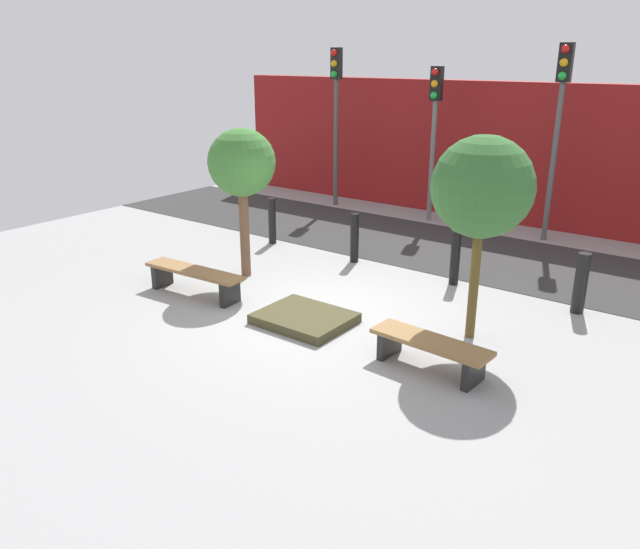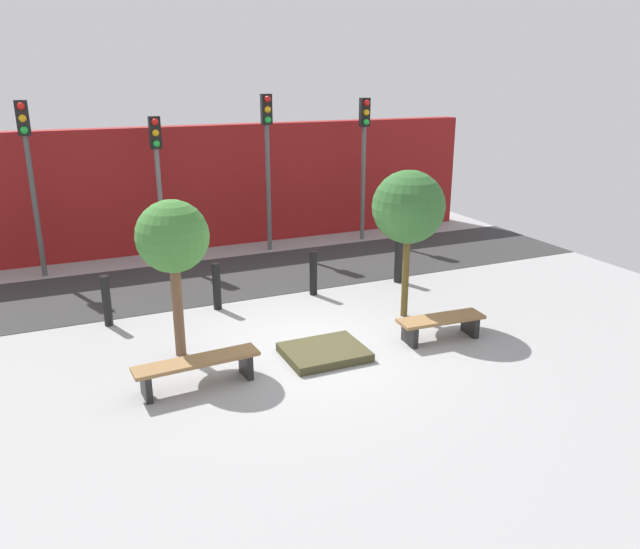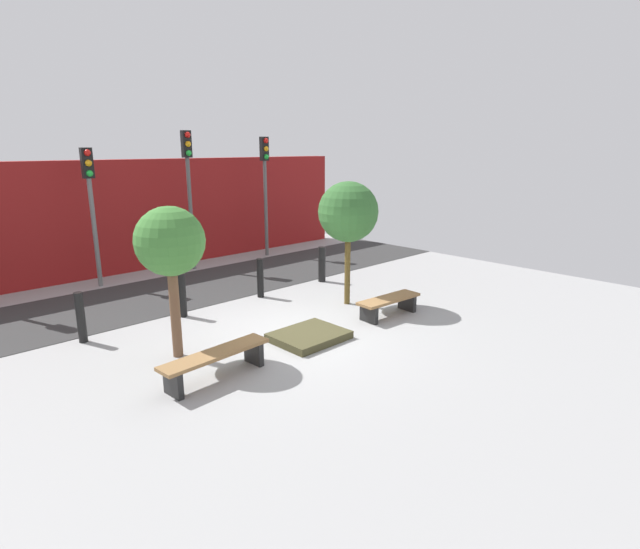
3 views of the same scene
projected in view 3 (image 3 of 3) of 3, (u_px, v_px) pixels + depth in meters
The scene contains 15 objects.
ground_plane at pixel (295, 334), 10.18m from camera, with size 18.00×18.00×0.00m, color #969696.
road_strip at pixel (184, 290), 13.31m from camera, with size 18.00×3.33×0.01m, color #2F2F2F.
building_facade at pixel (128, 216), 15.07m from camera, with size 16.20×0.50×3.35m, color maroon.
bench_left at pixel (216, 359), 8.15m from camera, with size 1.98×0.54×0.47m.
bench_right at pixel (389, 303), 11.20m from camera, with size 1.66×0.57×0.43m.
planter_bed at pixel (309, 336), 9.87m from camera, with size 1.38×1.13×0.15m, color #423E25.
tree_behind_left_bench at pixel (170, 243), 8.60m from camera, with size 1.22×1.22×2.74m.
tree_behind_right_bench at pixel (348, 212), 11.61m from camera, with size 1.41×1.41×2.95m.
bollard_far_left at pixel (81, 317), 9.65m from camera, with size 0.16×0.16×1.01m, color black.
bollard_left at pixel (182, 295), 11.12m from camera, with size 0.17×0.17×0.99m, color black.
bollard_center at pixel (260, 278), 12.58m from camera, with size 0.17×0.17×1.00m, color black.
bollard_right at pixel (322, 264), 14.05m from camera, with size 0.20×0.20×1.00m, color black.
traffic_light_mid_west at pixel (91, 192), 13.06m from camera, with size 0.28×0.27×3.69m.
traffic_light_mid_east at pixel (189, 176), 14.93m from camera, with size 0.28×0.27×4.18m.
traffic_light_east at pixel (265, 175), 16.90m from camera, with size 0.28×0.27×4.04m.
Camera 3 is at (-6.28, -7.22, 3.71)m, focal length 28.00 mm.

